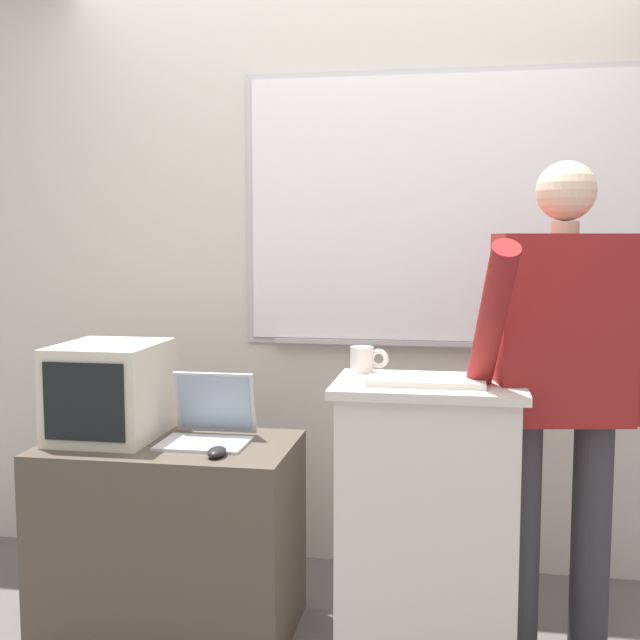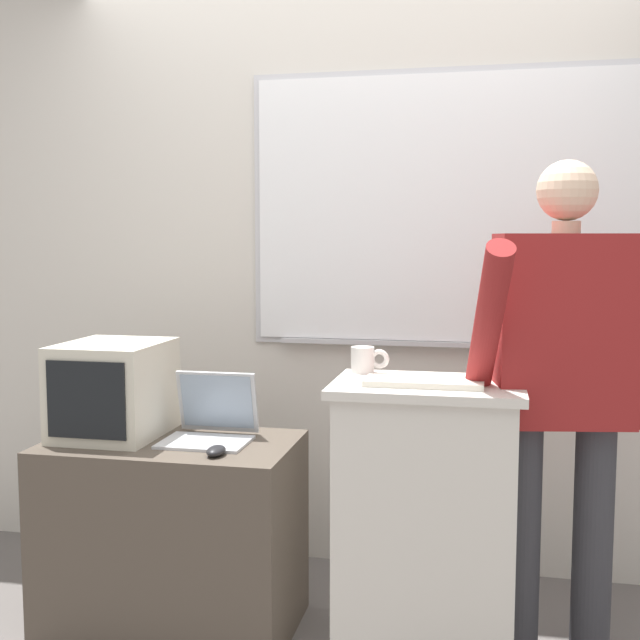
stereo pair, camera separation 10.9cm
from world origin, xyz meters
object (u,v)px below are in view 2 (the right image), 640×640
Objects in this scene: lectern_podium at (426,523)px; laptop at (212,418)px; side_desk at (173,535)px; crt_monitor at (114,389)px; coffee_mug at (365,360)px; computer_mouse_by_laptop at (216,451)px; wireless_keyboard at (424,382)px; person_presenter at (562,380)px.

lectern_podium reaches higher than laptop.
crt_monitor is (-0.24, 0.04, 0.52)m from side_desk.
side_desk is at bearing -153.58° from laptop.
lectern_podium is 7.12× the size of coffee_mug.
computer_mouse_by_laptop is (-0.70, -0.11, 0.24)m from lectern_podium.
wireless_keyboard is (-0.01, -0.06, 0.49)m from lectern_podium.
lectern_podium is 2.26× the size of crt_monitor.
coffee_mug is at bearing 3.51° from laptop.
crt_monitor is at bearing 169.04° from person_presenter.
lectern_podium is at bearing -32.60° from coffee_mug.
laptop is 0.82m from wireless_keyboard.
laptop is at bearing 167.68° from wireless_keyboard.
lectern_podium is 0.85m from laptop.
wireless_keyboard is at bearing -7.05° from crt_monitor.
person_presenter reaches higher than computer_mouse_by_laptop.
computer_mouse_by_laptop is at bearing 178.58° from person_presenter.
side_desk is 2.11× the size of crt_monitor.
lectern_podium is at bearing -3.05° from side_desk.
crt_monitor is at bearing -175.72° from laptop.
side_desk is 6.64× the size of coffee_mug.
lectern_podium is 3.11× the size of laptop.
coffee_mug is (-0.23, 0.15, 0.52)m from lectern_podium.
crt_monitor is at bearing 170.90° from side_desk.
person_presenter is (0.43, 0.06, 0.49)m from lectern_podium.
person_presenter is 5.44× the size of laptop.
person_presenter is 0.67m from coffee_mug.
laptop is at bearing -176.49° from coffee_mug.
side_desk is at bearing 145.16° from computer_mouse_by_laptop.
person_presenter reaches higher than lectern_podium.
coffee_mug is at bearing 8.28° from side_desk.
crt_monitor is (-1.59, 0.02, -0.10)m from person_presenter.
side_desk is at bearing 173.49° from wireless_keyboard.
person_presenter reaches higher than wireless_keyboard.
crt_monitor reaches higher than side_desk.
person_presenter reaches higher than crt_monitor.
wireless_keyboard reaches higher than computer_mouse_by_laptop.
side_desk is 0.45m from laptop.
laptop is at bearing 171.68° from lectern_podium.
person_presenter is 4.41× the size of wireless_keyboard.
coffee_mug is (0.46, 0.26, 0.29)m from computer_mouse_by_laptop.
side_desk is 1.48m from person_presenter.
person_presenter is (1.35, 0.01, 0.62)m from side_desk.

